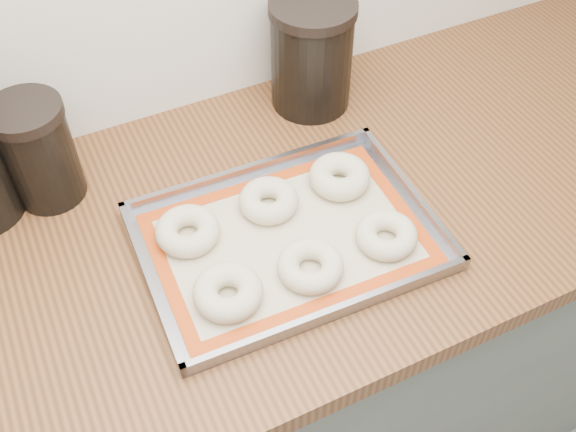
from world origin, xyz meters
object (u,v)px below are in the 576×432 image
baking_tray (288,238)px  canister_right (312,55)px  bagel_front_left (228,292)px  bagel_front_right (386,235)px  bagel_back_mid (269,201)px  bagel_back_right (340,176)px  bagel_front_mid (310,266)px  canister_mid (38,152)px  bagel_back_left (188,231)px

baking_tray → canister_right: 0.37m
bagel_front_left → bagel_front_right: (0.27, -0.01, -0.00)m
bagel_front_left → bagel_back_mid: bearing=47.3°
bagel_back_right → bagel_front_mid: bearing=-131.7°
bagel_front_left → canister_mid: size_ratio=0.56×
baking_tray → bagel_back_right: (0.13, 0.07, 0.02)m
baking_tray → bagel_back_left: bearing=153.5°
bagel_back_right → bagel_front_left: bearing=-152.2°
bagel_back_mid → canister_mid: canister_mid is taller
baking_tray → bagel_front_right: (0.14, -0.07, 0.01)m
bagel_back_left → bagel_front_right: bearing=-27.3°
bagel_front_right → bagel_back_mid: size_ratio=1.00×
canister_mid → bagel_back_mid: bearing=-32.2°
bagel_front_right → bagel_back_right: 0.14m
bagel_front_mid → bagel_back_left: bagel_back_left is taller
baking_tray → bagel_front_left: bearing=-152.9°
bagel_back_left → bagel_back_mid: size_ratio=1.04×
bagel_front_left → canister_mid: 0.39m
bagel_front_right → baking_tray: bearing=151.8°
canister_mid → bagel_front_mid: bearing=-47.7°
bagel_front_mid → canister_mid: size_ratio=0.55×
bagel_front_mid → canister_right: 0.43m
bagel_front_mid → canister_right: bearing=62.9°
bagel_front_mid → canister_right: (0.19, 0.37, 0.08)m
baking_tray → bagel_back_mid: 0.08m
baking_tray → bagel_front_mid: size_ratio=4.66×
bagel_back_right → canister_right: (0.06, 0.23, 0.08)m
bagel_front_right → bagel_back_left: bagel_back_left is taller
bagel_front_mid → bagel_front_right: 0.13m
baking_tray → bagel_front_mid: 0.08m
bagel_back_right → canister_mid: bearing=155.7°
baking_tray → canister_mid: 0.42m
baking_tray → bagel_back_left: 0.16m
bagel_front_left → bagel_back_right: 0.29m
baking_tray → bagel_front_right: bagel_front_right is taller
bagel_back_left → bagel_back_mid: same height
baking_tray → canister_mid: (-0.31, 0.27, 0.09)m
baking_tray → bagel_front_mid: bearing=-88.9°
canister_right → baking_tray: bearing=-122.8°
bagel_front_left → bagel_front_mid: (0.13, -0.01, -0.00)m
bagel_front_mid → bagel_back_right: bagel_back_right is taller
bagel_front_right → canister_mid: size_ratio=0.53×
baking_tray → bagel_front_right: 0.16m
bagel_back_mid → bagel_back_right: 0.13m
canister_right → bagel_back_left: bearing=-145.6°
bagel_front_mid → bagel_front_right: same height
bagel_front_right → bagel_back_mid: (-0.14, 0.15, 0.00)m
bagel_back_mid → canister_mid: bearing=147.8°
bagel_back_left → canister_right: 0.41m
baking_tray → canister_right: canister_right is taller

